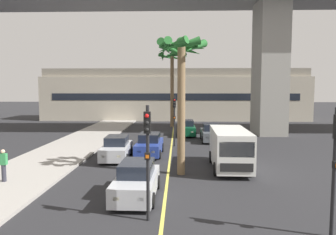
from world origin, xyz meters
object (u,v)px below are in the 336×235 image
Objects in this scene: car_queue_second at (117,149)px; palm_tree_near_median at (182,65)px; car_queue_front at (211,133)px; traffic_light_median_far at (174,114)px; palm_tree_mid_median at (172,69)px; car_queue_third at (137,181)px; car_queue_fourth at (149,145)px; pedestrian_near_crosswalk at (3,165)px; traffic_light_right_far_corner at (336,155)px; traffic_light_median_near at (148,147)px; delivery_van at (230,148)px; car_queue_fifth at (186,128)px.

car_queue_second is 0.55× the size of palm_tree_near_median.
car_queue_front is 4.73m from traffic_light_median_far.
traffic_light_median_far is 0.56× the size of palm_tree_near_median.
palm_tree_mid_median is (-0.47, 13.88, 4.44)m from traffic_light_median_far.
car_queue_fourth is (-0.24, 9.04, 0.00)m from car_queue_third.
pedestrian_near_crosswalk is at bearing 166.45° from car_queue_third.
traffic_light_median_far is at bearing 52.19° from car_queue_second.
traffic_light_right_far_corner and traffic_light_median_far have the same top height.
traffic_light_median_near is at bearing -73.09° from car_queue_second.
car_queue_front is 0.98× the size of traffic_light_median_far.
delivery_van reaches higher than car_queue_second.
car_queue_front and car_queue_fourth have the same top height.
palm_tree_mid_median is (0.29, 29.02, 4.44)m from traffic_light_median_near.
traffic_light_median_near reaches higher than delivery_van.
delivery_van is at bearing 61.74° from traffic_light_median_near.
traffic_light_median_near is at bearing -92.88° from traffic_light_median_far.
traffic_light_right_far_corner reaches higher than car_queue_second.
palm_tree_near_median is (-2.89, -1.25, 4.74)m from delivery_van.
traffic_light_right_far_corner is at bearing -28.55° from car_queue_third.
car_queue_second is 6.60m from traffic_light_median_far.
pedestrian_near_crosswalk is (-11.68, -13.63, 0.28)m from car_queue_front.
palm_tree_near_median reaches higher than car_queue_fifth.
car_queue_third is at bearing -92.26° from palm_tree_mid_median.
traffic_light_median_far is at bearing 114.46° from delivery_van.
car_queue_fourth is at bearing -94.22° from palm_tree_mid_median.
pedestrian_near_crosswalk is at bearing -163.57° from delivery_van.
traffic_light_right_far_corner is at bearing -10.38° from traffic_light_median_near.
traffic_light_median_near is at bearing -73.88° from car_queue_third.
palm_tree_mid_median is (-0.96, 22.56, 1.13)m from palm_tree_near_median.
car_queue_second is 2.56× the size of pedestrian_near_crosswalk.
car_queue_front is 0.99× the size of car_queue_fourth.
car_queue_second and car_queue_third have the same top height.
car_queue_second and car_queue_fifth have the same top height.
traffic_light_median_near is (-4.14, -7.71, 1.43)m from delivery_van.
delivery_van is at bearing -89.57° from car_queue_front.
traffic_light_median_near is 6.14m from traffic_light_right_far_corner.
car_queue_second is at bearing 107.18° from car_queue_third.
pedestrian_near_crosswalk reaches higher than car_queue_fifth.
traffic_light_right_far_corner is at bearing -72.00° from traffic_light_median_far.
palm_tree_near_median reaches higher than pedestrian_near_crosswalk.
delivery_van is at bearing -18.81° from car_queue_second.
palm_tree_near_median reaches higher than traffic_light_right_far_corner.
traffic_light_median_near is (0.75, -2.59, 1.99)m from car_queue_third.
traffic_light_median_far reaches higher than delivery_van.
traffic_light_median_far is 2.59× the size of pedestrian_near_crosswalk.
car_queue_third is 7.07m from pedestrian_near_crosswalk.
car_queue_third is 0.55× the size of palm_tree_near_median.
traffic_light_median_near reaches higher than car_queue_second.
palm_tree_mid_median is (-3.77, 11.15, 6.44)m from car_queue_front.
palm_tree_mid_median is 26.73m from pedestrian_near_crosswalk.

